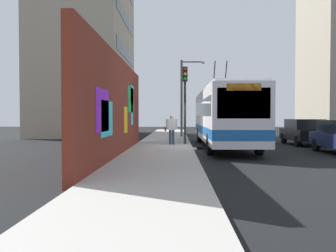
{
  "coord_description": "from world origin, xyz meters",
  "views": [
    {
      "loc": [
        -19.21,
        0.8,
        1.76
      ],
      "look_at": [
        0.63,
        1.31,
        1.21
      ],
      "focal_mm": 38.02,
      "sensor_mm": 36.0,
      "label": 1
    }
  ],
  "objects_px": {
    "traffic_light": "(185,92)",
    "parked_car_black": "(304,131)",
    "pedestrian_midblock": "(172,127)",
    "city_bus": "(223,115)",
    "street_lamp": "(185,92)"
  },
  "relations": [
    {
      "from": "pedestrian_midblock",
      "to": "street_lamp",
      "type": "xyz_separation_m",
      "value": [
        7.88,
        -0.91,
        2.54
      ]
    },
    {
      "from": "pedestrian_midblock",
      "to": "city_bus",
      "type": "bearing_deg",
      "value": -94.4
    },
    {
      "from": "parked_car_black",
      "to": "street_lamp",
      "type": "distance_m",
      "value": 9.94
    },
    {
      "from": "city_bus",
      "to": "parked_car_black",
      "type": "xyz_separation_m",
      "value": [
        1.89,
        -5.2,
        -0.98
      ]
    },
    {
      "from": "city_bus",
      "to": "traffic_light",
      "type": "distance_m",
      "value": 2.56
    },
    {
      "from": "pedestrian_midblock",
      "to": "traffic_light",
      "type": "xyz_separation_m",
      "value": [
        0.22,
        -0.77,
        2.01
      ]
    },
    {
      "from": "city_bus",
      "to": "parked_car_black",
      "type": "height_order",
      "value": "city_bus"
    },
    {
      "from": "pedestrian_midblock",
      "to": "parked_car_black",
      "type": "bearing_deg",
      "value": -78.43
    },
    {
      "from": "pedestrian_midblock",
      "to": "traffic_light",
      "type": "relative_size",
      "value": 0.37
    },
    {
      "from": "traffic_light",
      "to": "street_lamp",
      "type": "height_order",
      "value": "street_lamp"
    },
    {
      "from": "city_bus",
      "to": "traffic_light",
      "type": "xyz_separation_m",
      "value": [
        0.45,
        2.15,
        1.32
      ]
    },
    {
      "from": "city_bus",
      "to": "traffic_light",
      "type": "bearing_deg",
      "value": 78.23
    },
    {
      "from": "city_bus",
      "to": "street_lamp",
      "type": "bearing_deg",
      "value": 13.96
    },
    {
      "from": "street_lamp",
      "to": "pedestrian_midblock",
      "type": "bearing_deg",
      "value": 173.45
    },
    {
      "from": "traffic_light",
      "to": "parked_car_black",
      "type": "bearing_deg",
      "value": -78.92
    }
  ]
}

